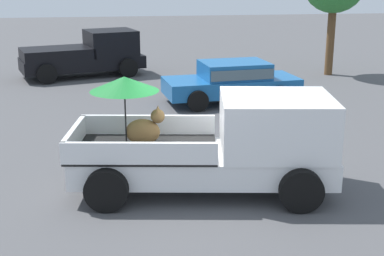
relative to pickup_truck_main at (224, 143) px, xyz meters
The scene contains 4 objects.
ground_plane 1.06m from the pickup_truck_main, behind, with size 80.00×80.00×0.00m, color #4C4C4F.
pickup_truck_main is the anchor object (origin of this frame).
pickup_truck_red 12.74m from the pickup_truck_main, 104.22° to the left, with size 5.11×3.18×1.80m.
parked_sedan_near 7.32m from the pickup_truck_main, 76.54° to the left, with size 4.46×2.33×1.33m.
Camera 1 is at (-1.63, -9.88, 4.25)m, focal length 50.85 mm.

